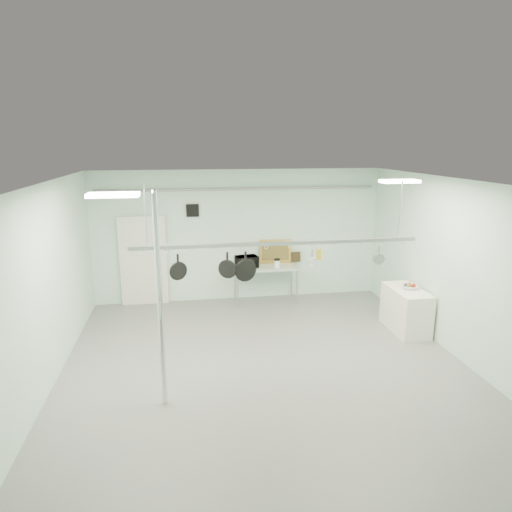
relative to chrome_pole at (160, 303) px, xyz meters
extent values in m
plane|color=gray|center=(1.70, 0.60, -1.60)|extent=(8.00, 8.00, 0.00)
cube|color=silver|center=(1.70, 0.60, 1.59)|extent=(7.00, 8.00, 0.02)
cube|color=silver|center=(1.70, 4.59, 0.00)|extent=(7.00, 0.02, 3.20)
cube|color=silver|center=(5.19, 0.60, 0.00)|extent=(0.02, 8.00, 3.20)
cube|color=silver|center=(-0.60, 4.54, -0.55)|extent=(1.10, 0.10, 2.20)
cube|color=black|center=(0.60, 4.57, 0.65)|extent=(0.30, 0.04, 0.30)
cylinder|color=gray|center=(1.70, 4.50, 1.15)|extent=(6.60, 0.07, 0.07)
cylinder|color=silver|center=(0.00, 0.00, 0.00)|extent=(0.08, 0.08, 3.20)
cube|color=#A0BCAC|center=(2.30, 4.20, -0.72)|extent=(1.60, 0.70, 0.05)
cylinder|color=#B7B7BC|center=(1.58, 3.92, -1.17)|extent=(0.04, 0.04, 0.86)
cylinder|color=#B7B7BC|center=(1.58, 4.48, -1.17)|extent=(0.04, 0.04, 0.86)
cylinder|color=#B7B7BC|center=(3.02, 3.92, -1.17)|extent=(0.04, 0.04, 0.86)
cylinder|color=#B7B7BC|center=(3.02, 4.48, -1.17)|extent=(0.04, 0.04, 0.86)
cube|color=white|center=(4.85, 2.00, -1.15)|extent=(0.60, 1.20, 0.90)
cube|color=#B7B7BC|center=(1.90, 0.90, 0.60)|extent=(4.80, 0.06, 0.06)
cylinder|color=#B7B7BC|center=(-0.20, 0.90, 1.10)|extent=(0.02, 0.02, 0.94)
cylinder|color=#B7B7BC|center=(4.00, 0.90, 1.10)|extent=(0.02, 0.02, 0.94)
cube|color=white|center=(-0.50, -0.20, 1.56)|extent=(0.65, 0.30, 0.05)
cube|color=white|center=(4.10, 1.20, 1.56)|extent=(0.65, 0.30, 0.05)
imported|color=black|center=(1.83, 4.16, -0.55)|extent=(0.57, 0.45, 0.28)
cylinder|color=white|center=(2.54, 4.03, -0.60)|extent=(0.18, 0.18, 0.18)
cube|color=gold|center=(2.59, 4.50, -0.41)|extent=(0.79, 0.19, 0.58)
cube|color=#2E2210|center=(3.09, 4.50, -0.57)|extent=(0.31, 0.11, 0.25)
imported|color=white|center=(4.91, 2.02, -0.66)|extent=(0.38, 0.38, 0.08)
camera|label=1|loc=(0.37, -6.26, 2.21)|focal=32.00mm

